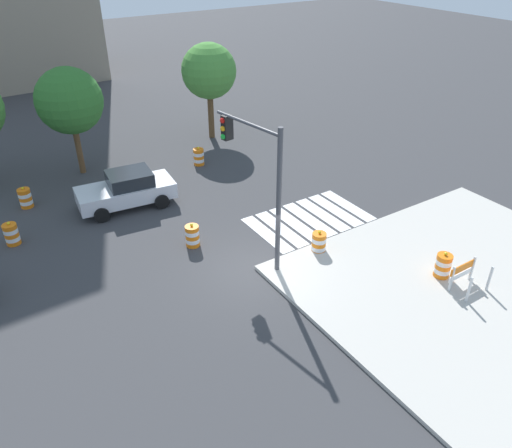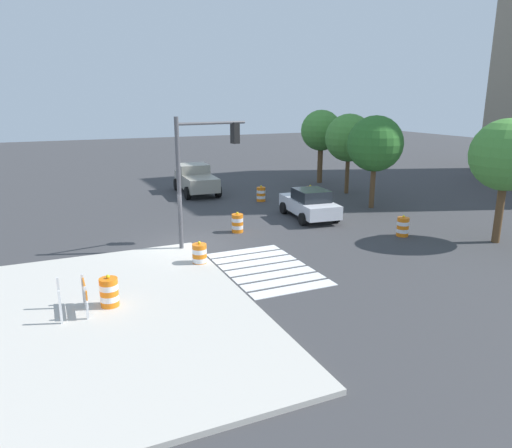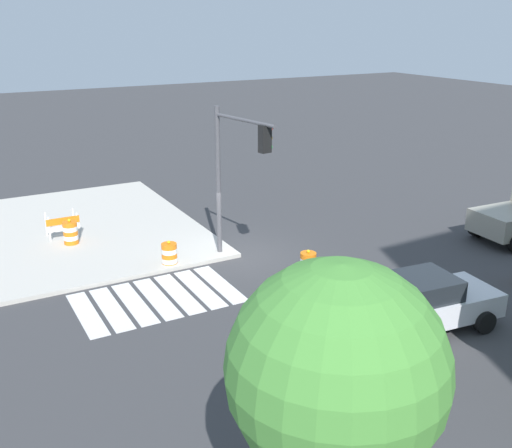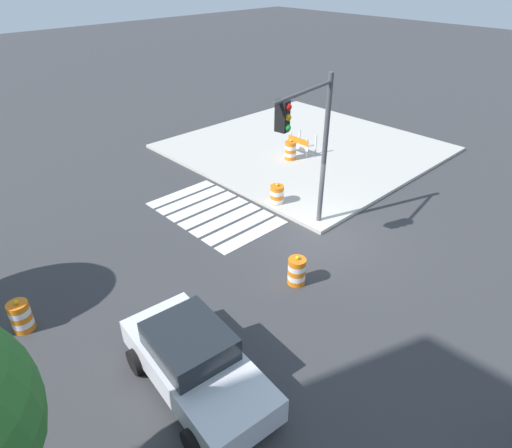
# 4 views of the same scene
# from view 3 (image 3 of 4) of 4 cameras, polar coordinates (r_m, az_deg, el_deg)

# --- Properties ---
(ground_plane) EXTENTS (120.00, 120.00, 0.00)m
(ground_plane) POSITION_cam_3_polar(r_m,az_deg,el_deg) (22.54, -1.43, -3.21)
(ground_plane) COLOR #38383A
(sidewalk_corner) EXTENTS (12.00, 12.00, 0.15)m
(sidewalk_corner) POSITION_cam_3_polar(r_m,az_deg,el_deg) (26.20, -19.42, -0.90)
(sidewalk_corner) COLOR #BCB7AD
(sidewalk_corner) RESTS_ON ground
(crosswalk_stripes) EXTENTS (5.10, 3.20, 0.02)m
(crosswalk_stripes) POSITION_cam_3_polar(r_m,az_deg,el_deg) (19.59, -9.48, -7.04)
(crosswalk_stripes) COLOR silver
(crosswalk_stripes) RESTS_ON ground
(sports_car) EXTENTS (4.46, 2.47, 1.63)m
(sports_car) POSITION_cam_3_polar(r_m,az_deg,el_deg) (17.98, 15.90, -7.19)
(sports_car) COLOR silver
(sports_car) RESTS_ON ground
(traffic_barrel_near_corner) EXTENTS (0.56, 0.56, 1.02)m
(traffic_barrel_near_corner) POSITION_cam_3_polar(r_m,az_deg,el_deg) (13.89, 7.72, -16.80)
(traffic_barrel_near_corner) COLOR orange
(traffic_barrel_near_corner) RESTS_ON ground
(traffic_barrel_crosswalk_end) EXTENTS (0.56, 0.56, 1.02)m
(traffic_barrel_crosswalk_end) POSITION_cam_3_polar(r_m,az_deg,el_deg) (21.75, -8.30, -2.98)
(traffic_barrel_crosswalk_end) COLOR orange
(traffic_barrel_crosswalk_end) RESTS_ON ground
(traffic_barrel_median_far) EXTENTS (0.56, 0.56, 1.02)m
(traffic_barrel_median_far) POSITION_cam_3_polar(r_m,az_deg,el_deg) (20.78, 5.01, -3.92)
(traffic_barrel_median_far) COLOR orange
(traffic_barrel_median_far) RESTS_ON ground
(traffic_barrel_on_sidewalk) EXTENTS (0.56, 0.56, 1.02)m
(traffic_barrel_on_sidewalk) POSITION_cam_3_polar(r_m,az_deg,el_deg) (24.43, -17.36, -0.80)
(traffic_barrel_on_sidewalk) COLOR orange
(traffic_barrel_on_sidewalk) RESTS_ON sidewalk_corner
(construction_barricade) EXTENTS (1.30, 0.78, 1.00)m
(construction_barricade) POSITION_cam_3_polar(r_m,az_deg,el_deg) (25.17, -18.07, -0.00)
(construction_barricade) COLOR silver
(construction_barricade) RESTS_ON sidewalk_corner
(traffic_light_pole) EXTENTS (0.80, 3.26, 5.50)m
(traffic_light_pole) POSITION_cam_3_polar(r_m,az_deg,el_deg) (20.72, -1.87, 6.14)
(traffic_light_pole) COLOR #4C4C51
(traffic_light_pole) RESTS_ON sidewalk_corner
(street_tree_streetside_near) EXTENTS (3.15, 3.15, 5.55)m
(street_tree_streetside_near) POSITION_cam_3_polar(r_m,az_deg,el_deg) (8.55, 7.72, -13.75)
(street_tree_streetside_near) COLOR brown
(street_tree_streetside_near) RESTS_ON ground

